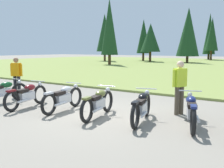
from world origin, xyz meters
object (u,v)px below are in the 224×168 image
at_px(motorcycle_silver, 63,98).
at_px(motorcycle_olive, 98,102).
at_px(rider_near_row_end, 180,84).
at_px(rider_with_back_turned, 17,74).
at_px(motorcycle_british_green, 3,92).
at_px(motorcycle_black, 142,107).
at_px(motorcycle_navy, 191,110).
at_px(motorcycle_maroon, 27,95).

distance_m(motorcycle_silver, motorcycle_olive, 1.43).
bearing_deg(rider_near_row_end, rider_with_back_turned, -173.16).
bearing_deg(motorcycle_british_green, motorcycle_black, 6.33).
bearing_deg(motorcycle_silver, motorcycle_navy, 7.77).
xyz_separation_m(motorcycle_olive, rider_with_back_turned, (-4.94, 0.79, 0.51)).
xyz_separation_m(motorcycle_maroon, rider_near_row_end, (4.75, 1.97, 0.51)).
bearing_deg(rider_near_row_end, motorcycle_black, -112.46).
xyz_separation_m(motorcycle_black, motorcycle_navy, (1.28, 0.33, 0.00)).
distance_m(motorcycle_british_green, rider_near_row_end, 6.45).
bearing_deg(motorcycle_silver, motorcycle_maroon, -166.03).
bearing_deg(rider_with_back_turned, motorcycle_olive, -9.12).
bearing_deg(motorcycle_silver, motorcycle_british_green, -171.99).
xyz_separation_m(motorcycle_british_green, motorcycle_silver, (2.76, 0.39, 0.00)).
bearing_deg(rider_with_back_turned, motorcycle_navy, -1.86).
relative_size(motorcycle_maroon, rider_with_back_turned, 1.25).
height_order(motorcycle_maroon, rider_near_row_end, rider_near_row_end).
xyz_separation_m(motorcycle_navy, rider_near_row_end, (-0.70, 1.07, 0.51)).
bearing_deg(motorcycle_british_green, motorcycle_navy, 7.87).
distance_m(motorcycle_silver, rider_near_row_end, 3.75).
bearing_deg(motorcycle_british_green, motorcycle_olive, 5.35).
relative_size(motorcycle_olive, motorcycle_black, 1.01).
relative_size(motorcycle_black, rider_near_row_end, 1.23).
bearing_deg(motorcycle_olive, rider_near_row_end, 40.16).
distance_m(motorcycle_maroon, motorcycle_olive, 2.86).
xyz_separation_m(motorcycle_olive, motorcycle_black, (1.34, 0.22, 0.00)).
xyz_separation_m(motorcycle_maroon, rider_with_back_turned, (-2.10, 1.15, 0.51)).
bearing_deg(motorcycle_british_green, motorcycle_silver, 8.01).
height_order(motorcycle_silver, rider_near_row_end, rider_near_row_end).
distance_m(motorcycle_olive, rider_near_row_end, 2.56).
relative_size(motorcycle_british_green, motorcycle_olive, 1.01).
xyz_separation_m(rider_near_row_end, rider_with_back_turned, (-6.85, -0.82, 0.00)).
height_order(motorcycle_british_green, motorcycle_olive, same).
height_order(motorcycle_silver, motorcycle_olive, same).
bearing_deg(motorcycle_black, rider_with_back_turned, 174.79).
xyz_separation_m(motorcycle_navy, rider_with_back_turned, (-7.55, 0.24, 0.51)).
height_order(motorcycle_maroon, motorcycle_black, same).
xyz_separation_m(motorcycle_british_green, motorcycle_black, (5.53, 0.61, 0.00)).
xyz_separation_m(motorcycle_british_green, motorcycle_navy, (6.81, 0.94, 0.00)).
bearing_deg(motorcycle_british_green, rider_with_back_turned, 122.06).
distance_m(motorcycle_maroon, motorcycle_navy, 5.52).
xyz_separation_m(motorcycle_maroon, motorcycle_silver, (1.40, 0.35, 0.00)).
xyz_separation_m(motorcycle_silver, motorcycle_black, (2.77, 0.22, 0.00)).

